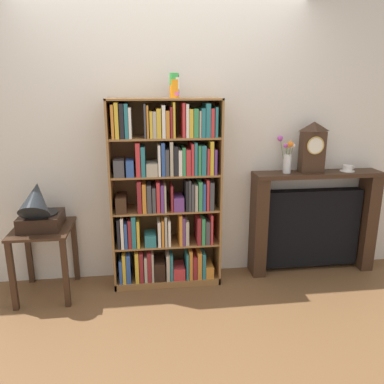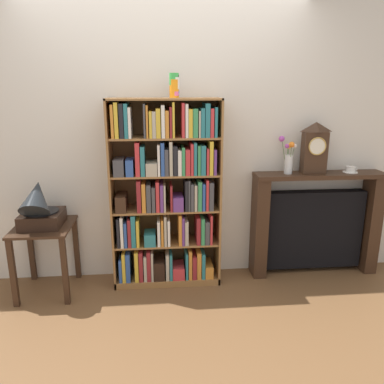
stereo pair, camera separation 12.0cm
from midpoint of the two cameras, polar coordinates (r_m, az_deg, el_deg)
name	(u,v)px [view 2 (the right image)]	position (r m, az deg, el deg)	size (l,w,h in m)	color
ground_plane	(168,287)	(3.60, -2.66, -14.15)	(8.29, 6.40, 0.02)	brown
wall_back	(185,140)	(3.52, -0.11, 7.78)	(5.29, 0.08, 2.60)	silver
bookshelf	(167,198)	(3.40, -2.81, -0.88)	(0.97, 0.32, 1.68)	olive
cup_stack	(174,85)	(3.26, -1.59, 15.71)	(0.08, 0.08, 0.20)	orange
side_table_left	(45,242)	(3.54, -20.31, -7.05)	(0.48, 0.53, 0.62)	#382316
gramophone	(39,207)	(3.39, -21.03, -2.14)	(0.33, 0.45, 0.47)	black
fireplace_mantel	(315,224)	(3.89, 18.79, -4.57)	(1.23, 0.25, 1.00)	#382316
mantel_clock	(315,148)	(3.66, 18.85, 6.28)	(0.22, 0.12, 0.47)	#382316
flower_vase	(288,157)	(3.59, 15.21, 5.07)	(0.13, 0.17, 0.34)	silver
teacup_with_saucer	(351,170)	(3.86, 23.55, 3.08)	(0.14, 0.14, 0.06)	white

